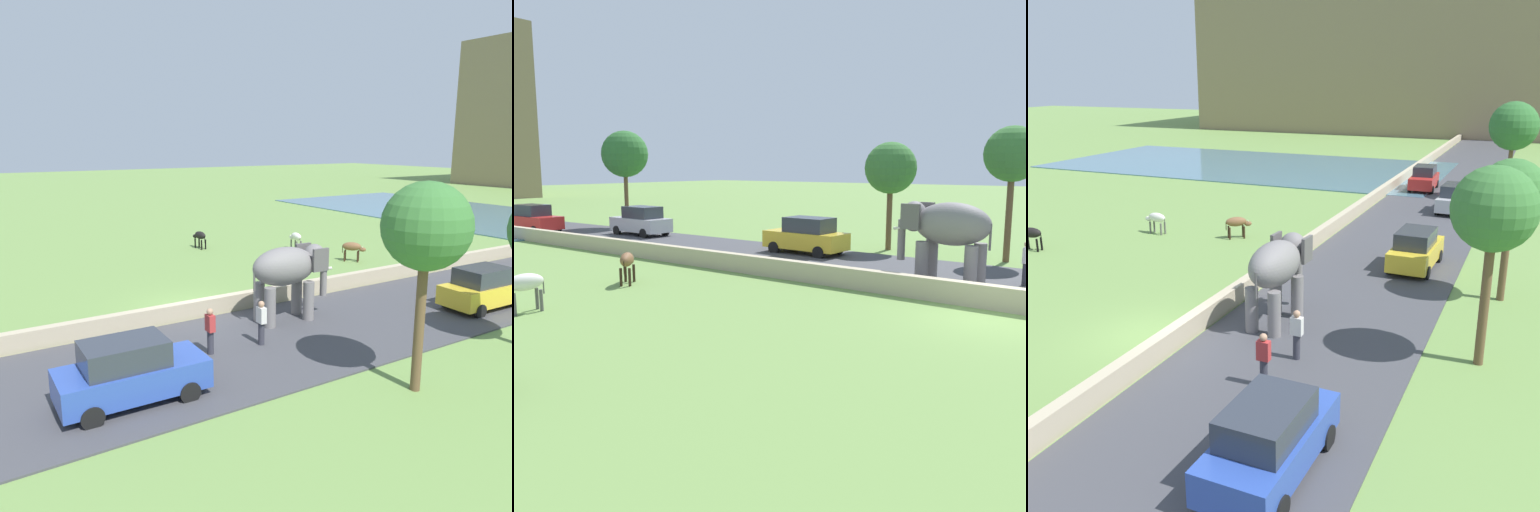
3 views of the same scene
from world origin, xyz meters
TOP-DOWN VIEW (x-y plane):
  - ground_plane at (0.00, 0.00)m, footprint 220.00×220.00m
  - road_surface at (5.00, 20.00)m, footprint 7.00×120.00m
  - barrier_wall at (1.20, 18.00)m, footprint 0.40×110.00m
  - elephant at (3.44, 2.66)m, footprint 1.53×3.50m
  - person_beside_elephant at (5.08, 0.32)m, footprint 0.36×0.22m
  - car_red at (3.42, 29.25)m, footprint 1.91×4.06m
  - car_yellow at (6.57, 10.54)m, footprint 1.89×4.05m
  - car_silver at (6.57, 22.59)m, footprint 1.92×4.07m
  - cow_brown at (-3.02, 11.92)m, footprint 1.28×1.15m
  - cow_white at (-7.46, 11.04)m, footprint 1.42×0.59m
  - tree_near at (9.30, 27.33)m, footprint 3.16×3.16m
  - tree_mid at (10.15, 2.29)m, footprint 2.42×2.42m
  - tree_far at (10.35, 8.06)m, footprint 2.57×2.57m

SIDE VIEW (x-z plane):
  - ground_plane at x=0.00m, z-range 0.00..0.00m
  - road_surface at x=5.00m, z-range 0.00..0.06m
  - barrier_wall at x=1.20m, z-range 0.00..0.72m
  - cow_brown at x=-3.02m, z-range 0.26..1.41m
  - cow_white at x=-7.46m, z-range 0.26..1.41m
  - person_beside_elephant at x=5.08m, z-range 0.06..1.69m
  - car_red at x=3.42m, z-range 0.00..1.80m
  - car_yellow at x=6.57m, z-range 0.00..1.80m
  - car_silver at x=6.57m, z-range 0.00..1.80m
  - elephant at x=3.44m, z-range 0.54..3.53m
  - tree_far at x=10.35m, z-range 1.38..6.79m
  - tree_mid at x=10.15m, z-range 1.70..7.65m
  - tree_near at x=9.30m, z-range 1.69..8.29m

